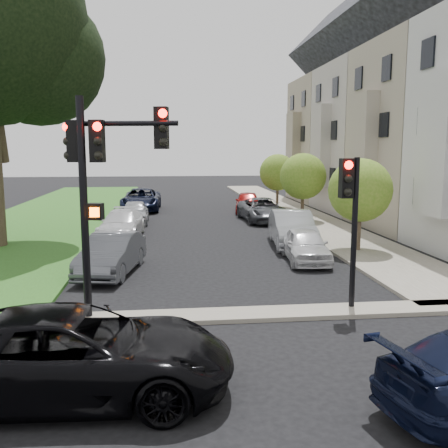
{
  "coord_description": "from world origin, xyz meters",
  "views": [
    {
      "loc": [
        -1.74,
        -10.34,
        4.34
      ],
      "look_at": [
        0.0,
        5.0,
        2.0
      ],
      "focal_mm": 40.0,
      "sensor_mm": 36.0,
      "label": 1
    }
  ],
  "objects": [
    {
      "name": "ground",
      "position": [
        0.0,
        0.0,
        0.0
      ],
      "size": [
        140.0,
        140.0,
        0.0
      ],
      "primitive_type": "plane",
      "color": "black",
      "rests_on": "ground"
    },
    {
      "name": "grass_strip",
      "position": [
        -9.0,
        24.0,
        0.06
      ],
      "size": [
        8.0,
        44.0,
        0.12
      ],
      "primitive_type": "cube",
      "color": "#2C591B",
      "rests_on": "ground"
    },
    {
      "name": "sidewalk_right",
      "position": [
        6.75,
        24.0,
        0.06
      ],
      "size": [
        3.5,
        44.0,
        0.12
      ],
      "primitive_type": "cube",
      "color": "slate",
      "rests_on": "ground"
    },
    {
      "name": "sidewalk_cross",
      "position": [
        0.0,
        2.0,
        0.06
      ],
      "size": [
        60.0,
        1.0,
        0.12
      ],
      "primitive_type": "cube",
      "color": "slate",
      "rests_on": "ground"
    },
    {
      "name": "house_b",
      "position": [
        12.45,
        15.5,
        6.93
      ],
      "size": [
        7.7,
        7.55,
        15.97
      ],
      "color": "#A8A099",
      "rests_on": "ground"
    },
    {
      "name": "house_c",
      "position": [
        12.45,
        23.0,
        6.93
      ],
      "size": [
        7.7,
        7.55,
        15.97
      ],
      "color": "#B1AEAC",
      "rests_on": "ground"
    },
    {
      "name": "house_d",
      "position": [
        12.45,
        30.5,
        6.93
      ],
      "size": [
        7.7,
        7.55,
        15.97
      ],
      "color": "#79705C",
      "rests_on": "ground"
    },
    {
      "name": "small_tree_a",
      "position": [
        6.2,
        9.51,
        2.63
      ],
      "size": [
        2.64,
        2.64,
        3.95
      ],
      "color": "#30281A",
      "rests_on": "ground"
    },
    {
      "name": "small_tree_b",
      "position": [
        6.2,
        18.36,
        2.72
      ],
      "size": [
        2.72,
        2.72,
        4.09
      ],
      "color": "#30281A",
      "rests_on": "ground"
    },
    {
      "name": "small_tree_c",
      "position": [
        6.2,
        25.17,
        2.63
      ],
      "size": [
        2.64,
        2.64,
        3.96
      ],
      "color": "#30281A",
      "rests_on": "ground"
    },
    {
      "name": "traffic_signal_main",
      "position": [
        -3.36,
        2.24,
        3.86
      ],
      "size": [
        2.74,
        0.79,
        5.59
      ],
      "color": "black",
      "rests_on": "ground"
    },
    {
      "name": "traffic_signal_secondary",
      "position": [
        3.01,
        2.19,
        2.87
      ],
      "size": [
        0.52,
        0.42,
        4.12
      ],
      "color": "black",
      "rests_on": "ground"
    },
    {
      "name": "car_cross_near",
      "position": [
        -3.43,
        -1.79,
        0.78
      ],
      "size": [
        5.73,
        2.81,
        1.57
      ],
      "primitive_type": "imported",
      "rotation": [
        0.0,
        0.0,
        1.53
      ],
      "color": "black",
      "rests_on": "ground"
    },
    {
      "name": "car_parked_0",
      "position": [
        3.52,
        8.11,
        0.65
      ],
      "size": [
        1.81,
        3.9,
        1.29
      ],
      "primitive_type": "imported",
      "rotation": [
        0.0,
        0.0,
        -0.08
      ],
      "color": "silver",
      "rests_on": "ground"
    },
    {
      "name": "car_parked_1",
      "position": [
        3.77,
        11.18,
        0.8
      ],
      "size": [
        2.17,
        4.98,
        1.59
      ],
      "primitive_type": "imported",
      "rotation": [
        0.0,
        0.0,
        -0.1
      ],
      "color": "#999BA0",
      "rests_on": "ground"
    },
    {
      "name": "car_parked_2",
      "position": [
        3.93,
        18.97,
        0.7
      ],
      "size": [
        2.61,
        5.15,
        1.4
      ],
      "primitive_type": "imported",
      "rotation": [
        0.0,
        0.0,
        0.06
      ],
      "color": "#3F4247",
      "rests_on": "ground"
    },
    {
      "name": "car_parked_3",
      "position": [
        3.74,
        23.4,
        0.71
      ],
      "size": [
        2.29,
        4.35,
        1.41
      ],
      "primitive_type": "imported",
      "rotation": [
        0.0,
        0.0,
        -0.16
      ],
      "color": "maroon",
      "rests_on": "ground"
    },
    {
      "name": "car_parked_5",
      "position": [
        -3.72,
        6.98,
        0.7
      ],
      "size": [
        2.23,
        4.47,
        1.41
      ],
      "primitive_type": "imported",
      "rotation": [
        0.0,
        0.0,
        -0.18
      ],
      "color": "#3F4247",
      "rests_on": "ground"
    },
    {
      "name": "car_parked_6",
      "position": [
        -4.0,
        14.27,
        0.67
      ],
      "size": [
        2.31,
        4.79,
        1.35
      ],
      "primitive_type": "imported",
      "rotation": [
        0.0,
        0.0,
        -0.09
      ],
      "color": "silver",
      "rests_on": "ground"
    },
    {
      "name": "car_parked_7",
      "position": [
        -3.67,
        19.04,
        0.66
      ],
      "size": [
        1.61,
        3.9,
        1.32
      ],
      "primitive_type": "imported",
      "rotation": [
        0.0,
        0.0,
        0.01
      ],
      "color": "#999BA0",
      "rests_on": "ground"
    },
    {
      "name": "car_parked_8",
      "position": [
        -3.6,
        25.19,
        0.78
      ],
      "size": [
        2.74,
        5.67,
        1.55
      ],
      "primitive_type": "imported",
      "rotation": [
        0.0,
        0.0,
        -0.03
      ],
      "color": "black",
      "rests_on": "ground"
    }
  ]
}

